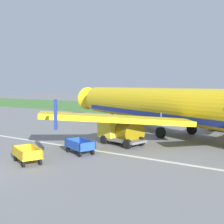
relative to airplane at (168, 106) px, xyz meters
name	(u,v)px	position (x,y,z in m)	size (l,w,h in m)	color
grass_strip	(207,112)	(-4.08, 28.93, -3.02)	(220.00, 28.00, 0.06)	#477A38
apron_stripe	(73,147)	(-4.08, -10.82, -3.05)	(120.00, 0.36, 0.01)	silver
airplane	(168,106)	(0.00, 0.00, 0.00)	(35.56, 29.20, 11.34)	yellow
baggage_cart_fourth_in_row	(27,154)	(-3.19, -16.46, -2.45)	(3.55, 2.27, 1.07)	gold
baggage_cart_far_end	(80,146)	(-1.99, -12.31, -2.45)	(3.58, 2.19, 1.07)	#234CB2
service_truck_beside_carts	(115,131)	(-1.93, -7.46, -1.95)	(4.68, 2.79, 2.10)	slate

